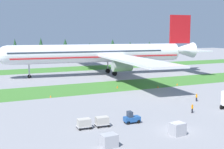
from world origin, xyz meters
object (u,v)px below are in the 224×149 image
Objects in this scene: cargo_dolly_second at (84,123)px; ground_crew_marshaller at (196,97)px; baggage_tug at (132,118)px; uld_container_1 at (178,129)px; cargo_dolly_lead at (102,121)px; taxiway_marker_0 at (158,87)px; taxiway_marker_2 at (51,96)px; uld_container_0 at (109,141)px; taxiway_marker_3 at (117,87)px; taxiway_marker_1 at (177,84)px; airliner at (106,53)px; ground_crew_loader at (192,108)px.

ground_crew_marshaller is (28.15, 7.35, 0.03)m from cargo_dolly_second.
baggage_tug reaches higher than uld_container_1.
cargo_dolly_lead is at bearing 90.00° from cargo_dolly_second.
cargo_dolly_lead is at bearing -137.70° from taxiway_marker_0.
cargo_dolly_lead is (-5.01, 0.35, 0.10)m from baggage_tug.
taxiway_marker_2 is at bearing 106.69° from uld_container_1.
uld_container_0 reaches higher than taxiway_marker_0.
uld_container_1 reaches higher than taxiway_marker_2.
baggage_tug reaches higher than taxiway_marker_3.
taxiway_marker_0 is at bearing 47.84° from uld_container_0.
cargo_dolly_second is 1.15× the size of uld_container_0.
airliner is at bearing 107.96° from taxiway_marker_1.
airliner is 64.89m from uld_container_1.
uld_container_1 is at bearing -165.14° from ground_crew_loader.
cargo_dolly_second is (-7.91, 0.56, 0.10)m from baggage_tug.
airliner is 40.36m from taxiway_marker_2.
cargo_dolly_lead is 1.15× the size of uld_container_0.
uld_container_1 is at bearing 48.74° from cargo_dolly_lead.
ground_crew_marshaller is at bearing 42.55° from uld_container_1.
taxiway_marker_1 is (8.98, 18.24, -0.69)m from ground_crew_marshaller.
cargo_dolly_second is 38.54m from taxiway_marker_0.
taxiway_marker_0 is at bearing 43.71° from ground_crew_loader.
baggage_tug is at bearing 120.67° from ground_crew_marshaller.
airliner is 159.55× the size of taxiway_marker_0.
taxiway_marker_0 is (29.58, 32.67, -0.56)m from uld_container_0.
uld_container_1 reaches higher than taxiway_marker_1.
taxiway_marker_1 is at bearing 131.02° from cargo_dolly_lead.
baggage_tug is 5.03m from cargo_dolly_lead.
uld_container_0 is 1.00× the size of uld_container_1.
taxiway_marker_3 reaches higher than taxiway_marker_2.
baggage_tug is at bearing 90.00° from cargo_dolly_lead.
cargo_dolly_second is at bearing 142.66° from uld_container_1.
taxiway_marker_0 is 1.19× the size of taxiway_marker_2.
cargo_dolly_lead is 1.32× the size of ground_crew_marshaller.
airliner is at bearing 72.34° from taxiway_marker_3.
taxiway_marker_1 is at bearing -16.86° from ground_crew_marshaller.
taxiway_marker_3 is at bearing 30.49° from ground_crew_marshaller.
uld_container_0 is 3.68× the size of taxiway_marker_0.
ground_crew_marshaller is at bearing -32.64° from taxiway_marker_2.
taxiway_marker_1 is at bearing 42.64° from uld_container_0.
uld_container_0 is at bearing -132.16° from taxiway_marker_0.
airliner is 58.41m from baggage_tug.
taxiway_marker_0 is (29.87, 24.34, -0.65)m from cargo_dolly_second.
baggage_tug reaches higher than cargo_dolly_lead.
cargo_dolly_lead is at bearing 161.69° from airliner.
uld_container_0 is (-27.67, -62.21, -6.76)m from airliner.
baggage_tug reaches higher than taxiway_marker_0.
uld_container_0 is (-20.61, -8.48, -0.11)m from ground_crew_loader.
taxiway_marker_1 is 1.13× the size of taxiway_marker_2.
uld_container_1 reaches higher than ground_crew_marshaller.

